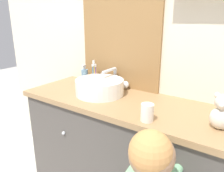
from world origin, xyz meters
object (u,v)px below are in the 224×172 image
Objects in this scene: soap_dispenser at (85,76)px; toothbrush_holder at (95,79)px; drinking_cup at (147,113)px; teddy_bear at (221,112)px; sink_basin at (100,87)px.

toothbrush_holder is at bearing 10.80° from soap_dispenser.
toothbrush_holder reaches higher than drinking_cup.
toothbrush_holder is 0.09m from soap_dispenser.
toothbrush_holder reaches higher than teddy_bear.
sink_basin is at bearing 174.48° from teddy_bear.
sink_basin reaches higher than drinking_cup.
sink_basin is 1.98× the size of toothbrush_holder.
sink_basin reaches higher than soap_dispenser.
soap_dispenser is 0.80m from drinking_cup.
sink_basin is at bearing -28.07° from soap_dispenser.
toothbrush_holder is 1.09× the size of teddy_bear.
soap_dispenser is at bearing 168.25° from teddy_bear.
toothbrush_holder is 0.99m from teddy_bear.
sink_basin is 2.15× the size of teddy_bear.
soap_dispenser is 1.65× the size of drinking_cup.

